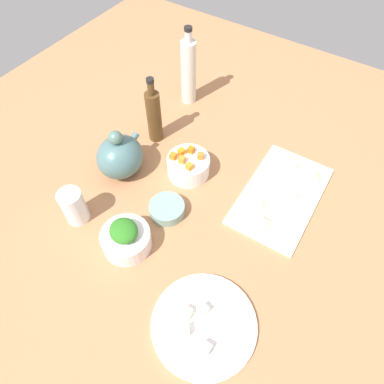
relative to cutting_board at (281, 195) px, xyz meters
The scene contains 27 objects.
tabletop 26.20cm from the cutting_board, 127.67° to the left, with size 190.00×190.00×3.00cm, color #AE744B.
cutting_board is the anchor object (origin of this frame).
plate_tofu 43.52cm from the cutting_board, behind, with size 24.44×24.44×1.20cm, color white.
bowl_greens 46.03cm from the cutting_board, 143.30° to the left, with size 12.91×12.91×5.58cm, color white.
bowl_carrots 28.72cm from the cutting_board, 104.54° to the left, with size 12.82×12.82×6.19cm, color white.
bowl_small_side 33.55cm from the cutting_board, 132.60° to the left, with size 10.02×10.02×3.32cm, color #7A9E91.
teapot 48.73cm from the cutting_board, 111.13° to the left, with size 16.02×13.26×16.16cm.
bottle_0 52.83cm from the cutting_board, 64.85° to the left, with size 5.24×5.24×27.56cm.
bottle_1 45.97cm from the cutting_board, 90.37° to the left, with size 4.63×4.63×23.06cm.
drinking_glass_0 58.49cm from the cutting_board, 130.13° to the left, with size 6.37×6.37×10.88cm, color white.
carrot_cube_0 29.69cm from the cutting_board, 98.60° to the left, with size 1.80×1.80×1.80cm, color orange.
carrot_cube_1 30.80cm from the cutting_board, 107.52° to the left, with size 1.80×1.80×1.80cm, color orange.
carrot_cube_2 31.89cm from the cutting_board, 102.02° to the left, with size 1.80×1.80×1.80cm, color orange.
carrot_cube_3 28.14cm from the cutting_board, 111.56° to the left, with size 1.80×1.80×1.80cm, color orange.
carrot_cube_4 26.22cm from the cutting_board, 101.00° to the left, with size 1.80×1.80×1.80cm, color orange.
carrot_cube_5 33.59cm from the cutting_board, 106.35° to the left, with size 1.80×1.80×1.80cm, color orange.
chopped_greens_mound 46.49cm from the cutting_board, 143.30° to the left, with size 7.77×7.00×3.74cm, color #2C7421.
tofu_cube_0 44.05cm from the cutting_board, behind, with size 2.20×2.20×2.20cm, color #E9EECB.
tofu_cube_1 41.28cm from the cutting_board, behind, with size 2.20×2.20×2.20cm, color white.
tofu_cube_2 47.51cm from the cutting_board, behind, with size 2.20×2.20×2.20cm, color white.
tofu_cube_3 48.16cm from the cutting_board, behind, with size 2.20×2.20×2.20cm, color white.
dumpling_0 8.15cm from the cutting_board, 153.42° to the left, with size 4.44×3.80×2.76cm, color beige.
dumpling_1 5.67cm from the cutting_board, 27.40° to the left, with size 4.20×3.77×2.61cm, color beige.
dumpling_2 4.34cm from the cutting_board, 92.23° to the right, with size 4.83×4.77×2.45cm, color beige.
dumpling_3 12.55cm from the cutting_board, 24.89° to the right, with size 5.18×4.53×2.15cm, color beige.
dumpling_4 10.81cm from the cutting_board, ahead, with size 4.48×4.17×2.06cm, color beige.
dumpling_5 12.12cm from the cutting_board, behind, with size 5.52×4.79×2.55cm, color beige.
Camera 1 is at (-48.51, -31.51, 86.50)cm, focal length 32.79 mm.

